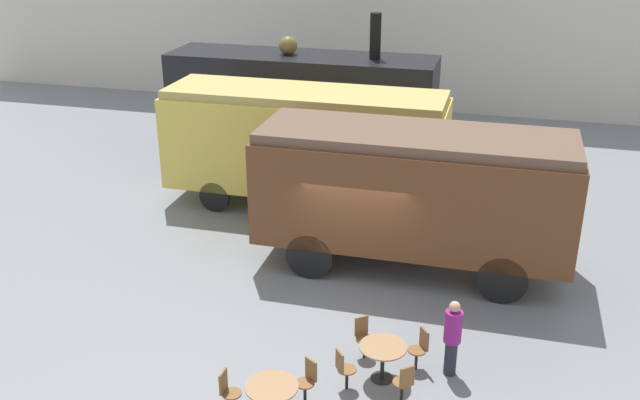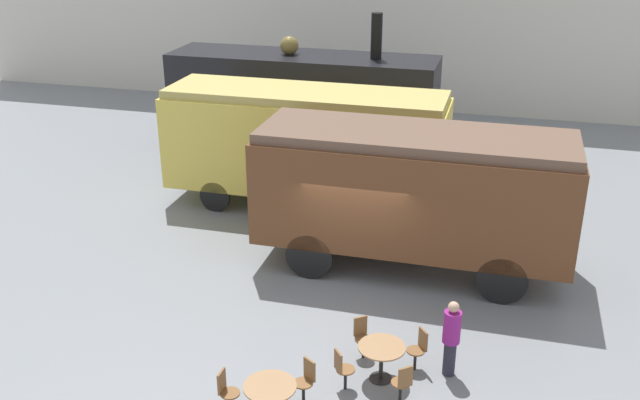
% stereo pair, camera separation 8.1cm
% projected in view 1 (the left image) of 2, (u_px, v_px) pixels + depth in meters
% --- Properties ---
extents(ground_plane, '(80.00, 80.00, 0.00)m').
position_uv_depth(ground_plane, '(354.00, 281.00, 17.32)').
color(ground_plane, gray).
extents(backdrop_wall, '(44.00, 0.15, 9.00)m').
position_uv_depth(backdrop_wall, '(437.00, 5.00, 29.45)').
color(backdrop_wall, beige).
rests_on(backdrop_wall, ground_plane).
extents(steam_locomotive, '(9.30, 2.47, 5.14)m').
position_uv_depth(steam_locomotive, '(302.00, 95.00, 24.93)').
color(steam_locomotive, black).
rests_on(steam_locomotive, ground_plane).
extents(passenger_coach_vintage, '(8.19, 2.47, 3.53)m').
position_uv_depth(passenger_coach_vintage, '(305.00, 140.00, 20.84)').
color(passenger_coach_vintage, '#E0C64C').
rests_on(passenger_coach_vintage, ground_plane).
extents(passenger_coach_wooden, '(7.56, 2.64, 3.54)m').
position_uv_depth(passenger_coach_wooden, '(413.00, 188.00, 17.21)').
color(passenger_coach_wooden, brown).
rests_on(passenger_coach_wooden, ground_plane).
extents(cafe_table_near, '(0.91, 0.91, 0.74)m').
position_uv_depth(cafe_table_near, '(383.00, 353.00, 13.55)').
color(cafe_table_near, black).
rests_on(cafe_table_near, ground_plane).
extents(cafe_table_mid, '(0.94, 0.94, 0.78)m').
position_uv_depth(cafe_table_mid, '(272.00, 393.00, 12.40)').
color(cafe_table_mid, black).
rests_on(cafe_table_mid, ground_plane).
extents(cafe_chair_0, '(0.41, 0.40, 0.87)m').
position_uv_depth(cafe_chair_0, '(420.00, 346.00, 13.89)').
color(cafe_chair_0, black).
rests_on(cafe_chair_0, ground_plane).
extents(cafe_chair_1, '(0.40, 0.41, 0.87)m').
position_uv_depth(cafe_chair_1, '(363.00, 334.00, 14.29)').
color(cafe_chair_1, black).
rests_on(cafe_chair_1, ground_plane).
extents(cafe_chair_2, '(0.41, 0.40, 0.87)m').
position_uv_depth(cafe_chair_2, '(344.00, 367.00, 13.28)').
color(cafe_chair_2, black).
rests_on(cafe_chair_2, ground_plane).
extents(cafe_chair_3, '(0.40, 0.41, 0.87)m').
position_uv_depth(cafe_chair_3, '(404.00, 381.00, 12.89)').
color(cafe_chair_3, black).
rests_on(cafe_chair_3, ground_plane).
extents(cafe_chair_4, '(0.39, 0.40, 0.87)m').
position_uv_depth(cafe_chair_4, '(308.00, 378.00, 12.97)').
color(cafe_chair_4, black).
rests_on(cafe_chair_4, ground_plane).
extents(cafe_chair_5, '(0.36, 0.36, 0.87)m').
position_uv_depth(cafe_chair_5, '(228.00, 389.00, 12.68)').
color(cafe_chair_5, black).
rests_on(cafe_chair_5, ground_plane).
extents(visitor_person, '(0.34, 0.34, 1.62)m').
position_uv_depth(visitor_person, '(452.00, 335.00, 13.60)').
color(visitor_person, '#262633').
rests_on(visitor_person, ground_plane).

